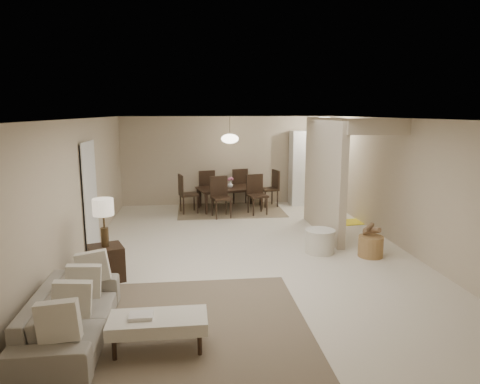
{
  "coord_description": "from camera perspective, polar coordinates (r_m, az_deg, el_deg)",
  "views": [
    {
      "loc": [
        -1.03,
        -7.62,
        2.61
      ],
      "look_at": [
        -0.09,
        0.68,
        1.05
      ],
      "focal_mm": 32.0,
      "sensor_mm": 36.0,
      "label": 1
    }
  ],
  "objects": [
    {
      "name": "floor",
      "position": [
        8.12,
        1.17,
        -8.17
      ],
      "size": [
        9.0,
        9.0,
        0.0
      ],
      "primitive_type": "plane",
      "color": "beige",
      "rests_on": "ground"
    },
    {
      "name": "ceiling",
      "position": [
        7.69,
        1.24,
        9.76
      ],
      "size": [
        9.0,
        9.0,
        0.0
      ],
      "primitive_type": "plane",
      "rotation": [
        3.14,
        0.0,
        0.0
      ],
      "color": "white",
      "rests_on": "back_wall"
    },
    {
      "name": "back_wall",
      "position": [
        12.24,
        -1.62,
        4.21
      ],
      "size": [
        6.0,
        0.0,
        6.0
      ],
      "primitive_type": "plane",
      "rotation": [
        1.57,
        0.0,
        0.0
      ],
      "color": "#C1AC92",
      "rests_on": "floor"
    },
    {
      "name": "left_wall",
      "position": [
        7.98,
        -20.66,
        0.09
      ],
      "size": [
        0.0,
        9.0,
        9.0
      ],
      "primitive_type": "plane",
      "rotation": [
        1.57,
        0.0,
        1.57
      ],
      "color": "#C1AC92",
      "rests_on": "floor"
    },
    {
      "name": "right_wall",
      "position": [
        8.73,
        21.13,
        0.9
      ],
      "size": [
        0.0,
        9.0,
        9.0
      ],
      "primitive_type": "plane",
      "rotation": [
        1.57,
        0.0,
        -1.57
      ],
      "color": "#C1AC92",
      "rests_on": "floor"
    },
    {
      "name": "partition",
      "position": [
        9.41,
        11.11,
        2.08
      ],
      "size": [
        0.15,
        2.5,
        2.5
      ],
      "primitive_type": "cube",
      "color": "#C1AC92",
      "rests_on": "floor"
    },
    {
      "name": "doorway",
      "position": [
        8.59,
        -19.41,
        -0.69
      ],
      "size": [
        0.04,
        0.9,
        2.04
      ],
      "primitive_type": "cube",
      "color": "black",
      "rests_on": "floor"
    },
    {
      "name": "pantry_cabinet",
      "position": [
        12.34,
        9.48,
        3.19
      ],
      "size": [
        1.2,
        0.55,
        2.1
      ],
      "primitive_type": "cube",
      "color": "white",
      "rests_on": "floor"
    },
    {
      "name": "flush_light",
      "position": [
        11.32,
        10.78,
        9.65
      ],
      "size": [
        0.44,
        0.44,
        0.05
      ],
      "primitive_type": "cylinder",
      "color": "white",
      "rests_on": "ceiling"
    },
    {
      "name": "living_rug",
      "position": [
        5.43,
        -8.29,
        -18.19
      ],
      "size": [
        3.2,
        3.2,
        0.01
      ],
      "primitive_type": "cube",
      "color": "brown",
      "rests_on": "floor"
    },
    {
      "name": "sofa",
      "position": [
        5.48,
        -21.6,
        -15.16
      ],
      "size": [
        2.06,
        0.83,
        0.6
      ],
      "primitive_type": "imported",
      "rotation": [
        0.0,
        0.0,
        1.59
      ],
      "color": "gray",
      "rests_on": "floor"
    },
    {
      "name": "ottoman_bench",
      "position": [
        5.04,
        -10.86,
        -16.79
      ],
      "size": [
        1.09,
        0.5,
        0.39
      ],
      "rotation": [
        0.0,
        0.0,
        0.01
      ],
      "color": "beige",
      "rests_on": "living_rug"
    },
    {
      "name": "side_table",
      "position": [
        7.14,
        -17.38,
        -9.02
      ],
      "size": [
        0.64,
        0.64,
        0.55
      ],
      "primitive_type": "cube",
      "rotation": [
        0.0,
        0.0,
        0.36
      ],
      "color": "black",
      "rests_on": "floor"
    },
    {
      "name": "table_lamp",
      "position": [
        6.91,
        -17.76,
        -2.47
      ],
      "size": [
        0.32,
        0.32,
        0.76
      ],
      "color": "#44331D",
      "rests_on": "side_table"
    },
    {
      "name": "round_pouf",
      "position": [
        8.24,
        10.6,
        -6.48
      ],
      "size": [
        0.56,
        0.56,
        0.44
      ],
      "primitive_type": "cylinder",
      "color": "beige",
      "rests_on": "floor"
    },
    {
      "name": "wicker_basket",
      "position": [
        8.25,
        17.03,
        -6.94
      ],
      "size": [
        0.59,
        0.59,
        0.38
      ],
      "primitive_type": "cylinder",
      "rotation": [
        0.0,
        0.0,
        -0.37
      ],
      "color": "olive",
      "rests_on": "floor"
    },
    {
      "name": "dining_rug",
      "position": [
        11.66,
        -1.32,
        -2.32
      ],
      "size": [
        2.8,
        2.1,
        0.01
      ],
      "primitive_type": "cube",
      "color": "#716346",
      "rests_on": "floor"
    },
    {
      "name": "dining_table",
      "position": [
        11.6,
        -1.32,
        -0.89
      ],
      "size": [
        1.89,
        1.33,
        0.6
      ],
      "primitive_type": "imported",
      "rotation": [
        0.0,
        0.0,
        0.23
      ],
      "color": "black",
      "rests_on": "dining_rug"
    },
    {
      "name": "dining_chairs",
      "position": [
        11.56,
        -1.33,
        0.13
      ],
      "size": [
        2.77,
        2.26,
        1.02
      ],
      "color": "black",
      "rests_on": "dining_rug"
    },
    {
      "name": "vase",
      "position": [
        11.52,
        -1.33,
        0.99
      ],
      "size": [
        0.22,
        0.22,
        0.17
      ],
      "primitive_type": "imported",
      "rotation": [
        0.0,
        0.0,
        -0.44
      ],
      "color": "white",
      "rests_on": "dining_table"
    },
    {
      "name": "yellow_mat",
      "position": [
        10.63,
        14.32,
        -3.93
      ],
      "size": [
        0.99,
        0.7,
        0.01
      ],
      "primitive_type": "cube",
      "rotation": [
        0.0,
        0.0,
        0.16
      ],
      "color": "yellow",
      "rests_on": "floor"
    },
    {
      "name": "pendant_light",
      "position": [
        11.38,
        -1.36,
        7.12
      ],
      "size": [
        0.46,
        0.46,
        0.71
      ],
      "color": "#44331D",
      "rests_on": "ceiling"
    }
  ]
}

